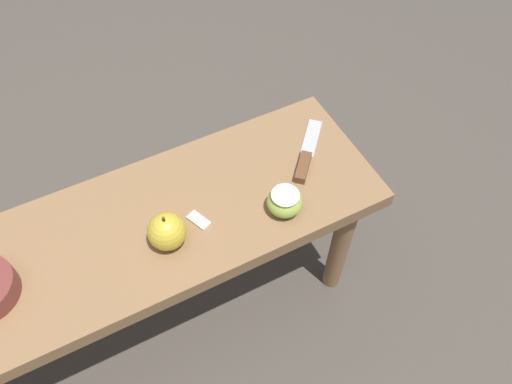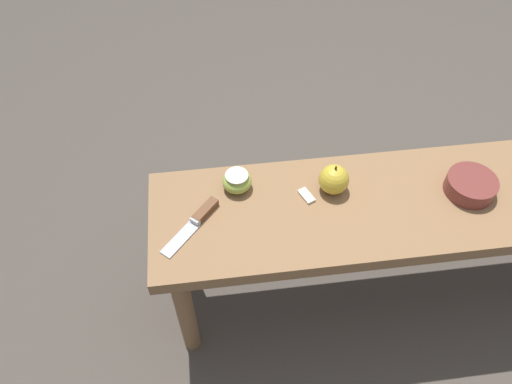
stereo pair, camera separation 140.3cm
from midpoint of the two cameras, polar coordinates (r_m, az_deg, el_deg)
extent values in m
plane|color=#4C443D|center=(1.47, 14.54, -33.73)|extent=(8.00, 8.00, 0.00)
cube|color=olive|center=(1.03, 20.34, -30.77)|extent=(1.37, 0.35, 0.04)
cylinder|color=olive|center=(1.25, -18.64, -41.21)|extent=(0.05, 0.05, 0.44)
cylinder|color=olive|center=(1.26, -17.66, -30.95)|extent=(0.05, 0.05, 0.44)
cube|color=#B7BABF|center=(0.99, -21.64, -37.86)|extent=(0.10, 0.11, 0.00)
cube|color=#B7BABF|center=(0.98, -18.77, -35.53)|extent=(0.03, 0.03, 0.02)
cube|color=brown|center=(0.97, -16.76, -33.85)|extent=(0.07, 0.08, 0.02)
sphere|color=gold|center=(0.93, 6.86, -29.86)|extent=(0.08, 0.08, 0.08)
cylinder|color=#4C3319|center=(0.89, 7.15, -29.40)|extent=(0.01, 0.01, 0.01)
ellipsoid|color=#9EB747|center=(0.95, -10.75, -29.42)|extent=(0.08, 0.08, 0.05)
cylinder|color=silver|center=(0.93, -10.99, -29.15)|extent=(0.06, 0.06, 0.00)
cube|color=silver|center=(0.96, 1.88, -31.87)|extent=(0.04, 0.06, 0.01)
cylinder|color=brown|center=(1.04, 29.27, -27.21)|extent=(0.13, 0.13, 0.04)
camera|label=1|loc=(0.70, 12.17, 44.89)|focal=35.00mm
camera|label=2|loc=(0.70, -167.83, -44.89)|focal=35.00mm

